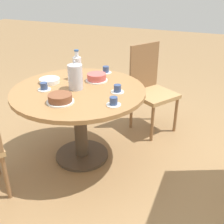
# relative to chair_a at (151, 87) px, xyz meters

# --- Properties ---
(ground_plane) EXTENTS (14.00, 14.00, 0.00)m
(ground_plane) POSITION_rel_chair_a_xyz_m (0.83, -0.46, -0.51)
(ground_plane) COLOR #937047
(dining_table) EXTENTS (1.20, 1.20, 0.73)m
(dining_table) POSITION_rel_chair_a_xyz_m (0.83, -0.46, 0.07)
(dining_table) COLOR #473828
(dining_table) RESTS_ON ground_plane
(chair_a) EXTENTS (0.58, 0.58, 0.97)m
(chair_a) POSITION_rel_chair_a_xyz_m (0.00, 0.00, 0.00)
(chair_a) COLOR olive
(chair_a) RESTS_ON ground_plane
(coffee_pot) EXTENTS (0.13, 0.13, 0.26)m
(coffee_pot) POSITION_rel_chair_a_xyz_m (0.83, -0.48, 0.34)
(coffee_pot) COLOR silver
(coffee_pot) RESTS_ON dining_table
(water_bottle) EXTENTS (0.08, 0.08, 0.29)m
(water_bottle) POSITION_rel_chair_a_xyz_m (0.60, -0.59, 0.34)
(water_bottle) COLOR silver
(water_bottle) RESTS_ON dining_table
(cake_main) EXTENTS (0.22, 0.22, 0.07)m
(cake_main) POSITION_rel_chair_a_xyz_m (1.14, -0.46, 0.25)
(cake_main) COLOR white
(cake_main) RESTS_ON dining_table
(cake_second) EXTENTS (0.21, 0.21, 0.07)m
(cake_second) POSITION_rel_chair_a_xyz_m (0.58, -0.39, 0.26)
(cake_second) COLOR white
(cake_second) RESTS_ON dining_table
(cup_a) EXTENTS (0.12, 0.12, 0.07)m
(cup_a) POSITION_rel_chair_a_xyz_m (0.78, -0.11, 0.25)
(cup_a) COLOR white
(cup_a) RESTS_ON dining_table
(cup_b) EXTENTS (0.12, 0.12, 0.07)m
(cup_b) POSITION_rel_chair_a_xyz_m (0.96, -0.73, 0.25)
(cup_b) COLOR white
(cup_b) RESTS_ON dining_table
(cup_c) EXTENTS (0.12, 0.12, 0.07)m
(cup_c) POSITION_rel_chair_a_xyz_m (1.03, -0.04, 0.25)
(cup_c) COLOR white
(cup_c) RESTS_ON dining_table
(cup_d) EXTENTS (0.12, 0.12, 0.07)m
(cup_d) POSITION_rel_chair_a_xyz_m (0.33, -0.40, 0.25)
(cup_d) COLOR white
(cup_d) RESTS_ON dining_table
(plate_stack) EXTENTS (0.19, 0.19, 0.04)m
(plate_stack) POSITION_rel_chair_a_xyz_m (0.79, -0.79, 0.24)
(plate_stack) COLOR white
(plate_stack) RESTS_ON dining_table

